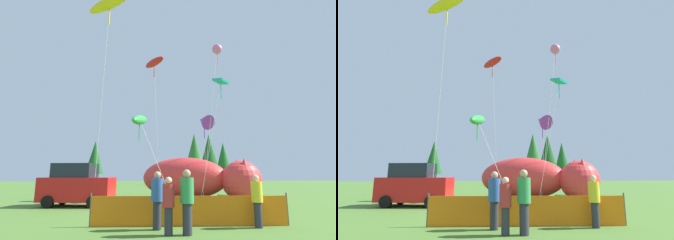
% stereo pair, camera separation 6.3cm
% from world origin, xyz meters
% --- Properties ---
extents(ground_plane, '(120.00, 120.00, 0.00)m').
position_xyz_m(ground_plane, '(0.00, 0.00, 0.00)').
color(ground_plane, '#4C752D').
extents(parked_car, '(4.15, 2.53, 2.33)m').
position_xyz_m(parked_car, '(-4.48, 3.19, 1.12)').
color(parked_car, red).
rests_on(parked_car, ground).
extents(folding_chair, '(0.72, 0.72, 0.90)m').
position_xyz_m(folding_chair, '(2.33, -1.55, 0.52)').
color(folding_chair, '#267F33').
rests_on(folding_chair, ground).
extents(inflatable_cat, '(8.35, 6.18, 2.93)m').
position_xyz_m(inflatable_cat, '(2.96, 6.29, 1.35)').
color(inflatable_cat, red).
rests_on(inflatable_cat, ground).
extents(safety_fence, '(6.81, 0.60, 1.10)m').
position_xyz_m(safety_fence, '(0.70, -3.11, 0.50)').
color(safety_fence, orange).
rests_on(safety_fence, ground).
extents(spectator_in_yellow_shirt, '(0.41, 0.41, 1.87)m').
position_xyz_m(spectator_in_yellow_shirt, '(0.35, -4.42, 1.02)').
color(spectator_in_yellow_shirt, '#2D2D38').
rests_on(spectator_in_yellow_shirt, ground).
extents(spectator_in_white_shirt, '(0.37, 0.37, 1.70)m').
position_xyz_m(spectator_in_white_shirt, '(2.89, -3.63, 0.93)').
color(spectator_in_white_shirt, '#2D2D38').
rests_on(spectator_in_white_shirt, ground).
extents(spectator_in_blue_shirt, '(0.40, 0.40, 1.82)m').
position_xyz_m(spectator_in_blue_shirt, '(-0.47, -3.56, 0.99)').
color(spectator_in_blue_shirt, '#2D2D38').
rests_on(spectator_in_blue_shirt, ground).
extents(spectator_in_green_shirt, '(0.36, 0.36, 1.65)m').
position_xyz_m(spectator_in_green_shirt, '(-0.19, -4.38, 0.90)').
color(spectator_in_green_shirt, '#2D2D38').
rests_on(spectator_in_green_shirt, ground).
extents(kite_teal_diamond, '(2.50, 1.27, 8.62)m').
position_xyz_m(kite_teal_diamond, '(4.70, 5.15, 8.20)').
color(kite_teal_diamond, silver).
rests_on(kite_teal_diamond, ground).
extents(kite_pink_octopus, '(2.16, 1.58, 11.85)m').
position_xyz_m(kite_pink_octopus, '(4.89, 6.20, 11.37)').
color(kite_pink_octopus, silver).
rests_on(kite_pink_octopus, ground).
extents(kite_green_fish, '(2.68, 2.81, 5.62)m').
position_xyz_m(kite_green_fish, '(-1.08, 3.77, 5.06)').
color(kite_green_fish, silver).
rests_on(kite_green_fish, ground).
extents(kite_red_lizard, '(1.87, 2.30, 11.19)m').
position_xyz_m(kite_red_lizard, '(0.03, 7.87, 10.77)').
color(kite_red_lizard, silver).
rests_on(kite_red_lizard, ground).
extents(kite_yellow_hero, '(2.64, 3.10, 11.38)m').
position_xyz_m(kite_yellow_hero, '(-2.81, 0.34, 10.69)').
color(kite_yellow_hero, silver).
rests_on(kite_yellow_hero, ground).
extents(kite_purple_delta, '(1.55, 1.78, 6.34)m').
position_xyz_m(kite_purple_delta, '(3.68, 6.23, 5.60)').
color(kite_purple_delta, silver).
rests_on(kite_purple_delta, ground).
extents(horizon_tree_east, '(3.14, 3.14, 7.50)m').
position_xyz_m(horizon_tree_east, '(-8.62, 34.75, 4.60)').
color(horizon_tree_east, brown).
rests_on(horizon_tree_east, ground).
extents(horizon_tree_west, '(3.23, 3.23, 7.70)m').
position_xyz_m(horizon_tree_west, '(15.03, 36.37, 4.73)').
color(horizon_tree_west, brown).
rests_on(horizon_tree_west, ground).
extents(horizon_tree_mid, '(3.58, 3.58, 8.54)m').
position_xyz_m(horizon_tree_mid, '(8.30, 31.06, 5.24)').
color(horizon_tree_mid, brown).
rests_on(horizon_tree_mid, ground).
extents(horizon_tree_northeast, '(3.77, 3.77, 8.99)m').
position_xyz_m(horizon_tree_northeast, '(11.81, 34.68, 5.52)').
color(horizon_tree_northeast, brown).
rests_on(horizon_tree_northeast, ground).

